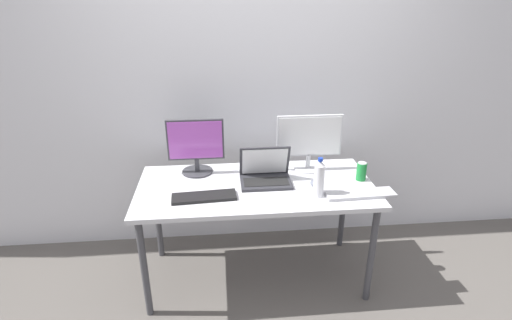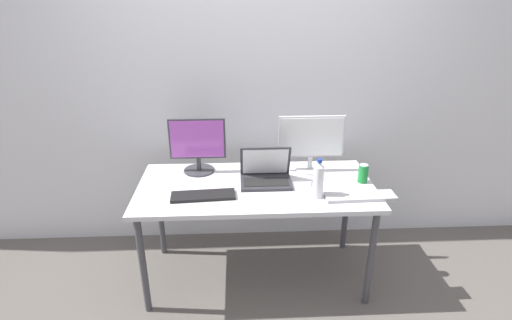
{
  "view_description": "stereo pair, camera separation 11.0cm",
  "coord_description": "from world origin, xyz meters",
  "px_view_note": "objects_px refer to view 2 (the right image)",
  "views": [
    {
      "loc": [
        -0.22,
        -2.34,
        1.94
      ],
      "look_at": [
        0.0,
        0.0,
        0.92
      ],
      "focal_mm": 28.0,
      "sensor_mm": 36.0,
      "label": 1
    },
    {
      "loc": [
        -0.11,
        -2.35,
        1.94
      ],
      "look_at": [
        0.0,
        0.0,
        0.92
      ],
      "focal_mm": 28.0,
      "sensor_mm": 36.0,
      "label": 2
    }
  ],
  "objects_px": {
    "mouse_by_keyboard": "(315,184)",
    "laptop_silver": "(266,174)",
    "water_bottle": "(318,180)",
    "keyboard_aux": "(203,196)",
    "monitor_center": "(311,141)",
    "work_desk": "(256,194)",
    "monitor_left": "(198,145)",
    "soda_can_near_keyboard": "(363,173)",
    "keyboard_main": "(360,196)"
  },
  "relations": [
    {
      "from": "mouse_by_keyboard",
      "to": "laptop_silver",
      "type": "bearing_deg",
      "value": 172.38
    },
    {
      "from": "water_bottle",
      "to": "keyboard_aux",
      "type": "bearing_deg",
      "value": 177.41
    },
    {
      "from": "monitor_center",
      "to": "mouse_by_keyboard",
      "type": "distance_m",
      "value": 0.33
    },
    {
      "from": "work_desk",
      "to": "keyboard_aux",
      "type": "relative_size",
      "value": 3.91
    },
    {
      "from": "work_desk",
      "to": "monitor_left",
      "type": "bearing_deg",
      "value": 149.07
    },
    {
      "from": "monitor_left",
      "to": "mouse_by_keyboard",
      "type": "distance_m",
      "value": 0.85
    },
    {
      "from": "mouse_by_keyboard",
      "to": "water_bottle",
      "type": "bearing_deg",
      "value": -86.5
    },
    {
      "from": "work_desk",
      "to": "laptop_silver",
      "type": "bearing_deg",
      "value": 34.76
    },
    {
      "from": "monitor_left",
      "to": "soda_can_near_keyboard",
      "type": "xyz_separation_m",
      "value": [
        1.11,
        -0.22,
        -0.14
      ]
    },
    {
      "from": "laptop_silver",
      "to": "mouse_by_keyboard",
      "type": "xyz_separation_m",
      "value": [
        0.32,
        -0.09,
        -0.04
      ]
    },
    {
      "from": "monitor_left",
      "to": "keyboard_main",
      "type": "height_order",
      "value": "monitor_left"
    },
    {
      "from": "monitor_left",
      "to": "mouse_by_keyboard",
      "type": "bearing_deg",
      "value": -19.63
    },
    {
      "from": "monitor_center",
      "to": "keyboard_main",
      "type": "relative_size",
      "value": 1.04
    },
    {
      "from": "laptop_silver",
      "to": "water_bottle",
      "type": "distance_m",
      "value": 0.39
    },
    {
      "from": "work_desk",
      "to": "soda_can_near_keyboard",
      "type": "bearing_deg",
      "value": 0.9
    },
    {
      "from": "soda_can_near_keyboard",
      "to": "monitor_center",
      "type": "bearing_deg",
      "value": 146.65
    },
    {
      "from": "work_desk",
      "to": "keyboard_aux",
      "type": "height_order",
      "value": "keyboard_aux"
    },
    {
      "from": "work_desk",
      "to": "monitor_left",
      "type": "xyz_separation_m",
      "value": [
        -0.39,
        0.24,
        0.27
      ]
    },
    {
      "from": "water_bottle",
      "to": "soda_can_near_keyboard",
      "type": "xyz_separation_m",
      "value": [
        0.34,
        0.19,
        -0.06
      ]
    },
    {
      "from": "laptop_silver",
      "to": "keyboard_aux",
      "type": "xyz_separation_m",
      "value": [
        -0.4,
        -0.2,
        -0.05
      ]
    },
    {
      "from": "monitor_left",
      "to": "soda_can_near_keyboard",
      "type": "bearing_deg",
      "value": -11.44
    },
    {
      "from": "laptop_silver",
      "to": "water_bottle",
      "type": "bearing_deg",
      "value": -36.59
    },
    {
      "from": "monitor_center",
      "to": "keyboard_aux",
      "type": "relative_size",
      "value": 1.15
    },
    {
      "from": "monitor_left",
      "to": "laptop_silver",
      "type": "height_order",
      "value": "monitor_left"
    },
    {
      "from": "keyboard_main",
      "to": "mouse_by_keyboard",
      "type": "distance_m",
      "value": 0.3
    },
    {
      "from": "work_desk",
      "to": "water_bottle",
      "type": "distance_m",
      "value": 0.45
    },
    {
      "from": "water_bottle",
      "to": "soda_can_near_keyboard",
      "type": "bearing_deg",
      "value": 29.42
    },
    {
      "from": "monitor_center",
      "to": "keyboard_aux",
      "type": "bearing_deg",
      "value": -153.19
    },
    {
      "from": "monitor_center",
      "to": "mouse_by_keyboard",
      "type": "bearing_deg",
      "value": -92.39
    },
    {
      "from": "mouse_by_keyboard",
      "to": "water_bottle",
      "type": "relative_size",
      "value": 0.36
    },
    {
      "from": "laptop_silver",
      "to": "keyboard_aux",
      "type": "distance_m",
      "value": 0.45
    },
    {
      "from": "laptop_silver",
      "to": "water_bottle",
      "type": "height_order",
      "value": "water_bottle"
    },
    {
      "from": "laptop_silver",
      "to": "keyboard_main",
      "type": "bearing_deg",
      "value": -23.81
    },
    {
      "from": "laptop_silver",
      "to": "water_bottle",
      "type": "xyz_separation_m",
      "value": [
        0.31,
        -0.23,
        0.06
      ]
    },
    {
      "from": "keyboard_main",
      "to": "water_bottle",
      "type": "relative_size",
      "value": 1.71
    },
    {
      "from": "laptop_silver",
      "to": "soda_can_near_keyboard",
      "type": "relative_size",
      "value": 2.66
    },
    {
      "from": "keyboard_main",
      "to": "laptop_silver",
      "type": "bearing_deg",
      "value": 154.34
    },
    {
      "from": "mouse_by_keyboard",
      "to": "soda_can_near_keyboard",
      "type": "relative_size",
      "value": 0.74
    },
    {
      "from": "work_desk",
      "to": "keyboard_main",
      "type": "xyz_separation_m",
      "value": [
        0.64,
        -0.21,
        0.08
      ]
    },
    {
      "from": "monitor_left",
      "to": "water_bottle",
      "type": "bearing_deg",
      "value": -28.51
    },
    {
      "from": "monitor_left",
      "to": "mouse_by_keyboard",
      "type": "relative_size",
      "value": 4.17
    },
    {
      "from": "keyboard_aux",
      "to": "mouse_by_keyboard",
      "type": "distance_m",
      "value": 0.73
    },
    {
      "from": "keyboard_main",
      "to": "work_desk",
      "type": "bearing_deg",
      "value": 160.32
    },
    {
      "from": "keyboard_aux",
      "to": "mouse_by_keyboard",
      "type": "bearing_deg",
      "value": 4.37
    },
    {
      "from": "work_desk",
      "to": "mouse_by_keyboard",
      "type": "height_order",
      "value": "mouse_by_keyboard"
    },
    {
      "from": "keyboard_aux",
      "to": "laptop_silver",
      "type": "bearing_deg",
      "value": 21.76
    },
    {
      "from": "monitor_left",
      "to": "monitor_center",
      "type": "height_order",
      "value": "monitor_center"
    },
    {
      "from": "monitor_left",
      "to": "mouse_by_keyboard",
      "type": "height_order",
      "value": "monitor_left"
    },
    {
      "from": "keyboard_aux",
      "to": "monitor_center",
      "type": "bearing_deg",
      "value": 22.75
    },
    {
      "from": "work_desk",
      "to": "keyboard_aux",
      "type": "xyz_separation_m",
      "value": [
        -0.34,
        -0.15,
        0.08
      ]
    }
  ]
}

